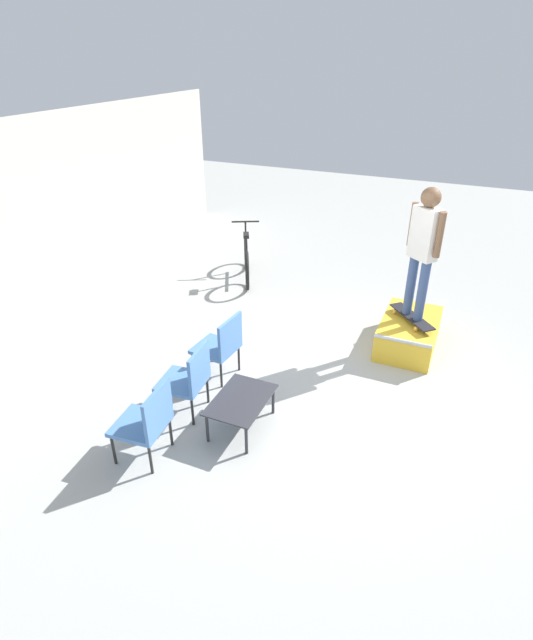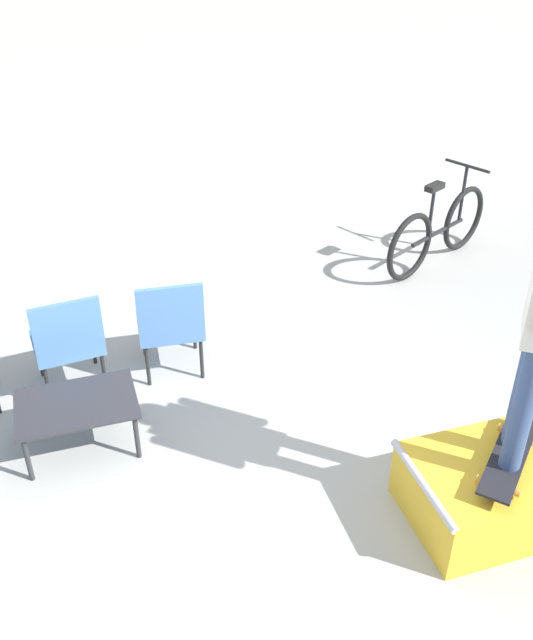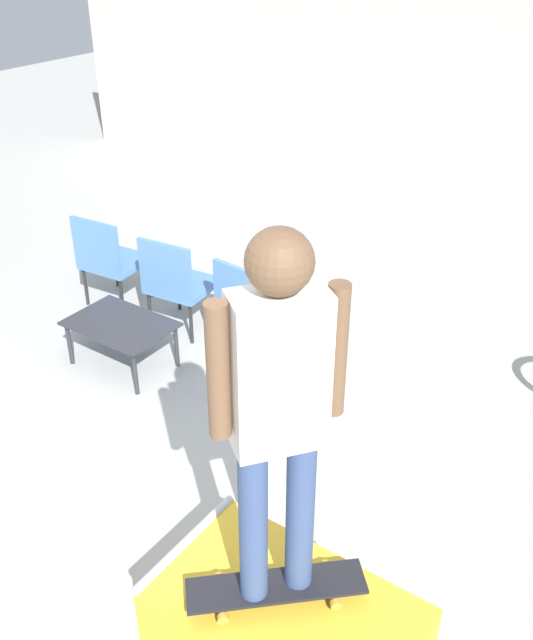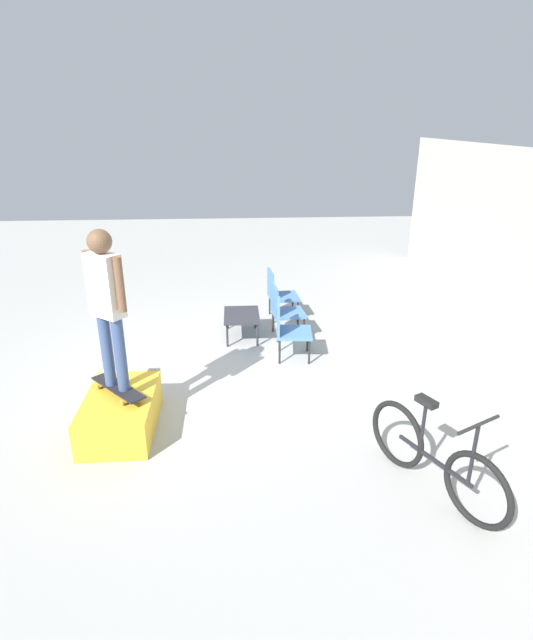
{
  "view_description": "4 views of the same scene",
  "coord_description": "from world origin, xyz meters",
  "px_view_note": "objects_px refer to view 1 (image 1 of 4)",
  "views": [
    {
      "loc": [
        -5.11,
        -1.42,
        3.93
      ],
      "look_at": [
        0.06,
        0.83,
        0.8
      ],
      "focal_mm": 28.0,
      "sensor_mm": 36.0,
      "label": 1
    },
    {
      "loc": [
        -0.99,
        -3.49,
        3.62
      ],
      "look_at": [
        0.33,
        0.68,
        0.8
      ],
      "focal_mm": 40.0,
      "sensor_mm": 36.0,
      "label": 2
    },
    {
      "loc": [
        2.71,
        -2.73,
        3.34
      ],
      "look_at": [
        0.24,
        0.81,
        0.8
      ],
      "focal_mm": 40.0,
      "sensor_mm": 36.0,
      "label": 3
    },
    {
      "loc": [
        6.6,
        0.55,
        3.4
      ],
      "look_at": [
        0.13,
        0.98,
        0.79
      ],
      "focal_mm": 28.0,
      "sensor_mm": 36.0,
      "label": 4
    }
  ],
  "objects_px": {
    "skate_ramp_box": "(409,333)",
    "person_skater": "(424,243)",
    "patio_chair_right": "(221,344)",
    "patio_chair_left": "(147,420)",
    "bicycle": "(246,259)",
    "skateboard_on_ramp": "(412,317)",
    "patio_chair_center": "(189,377)",
    "coffee_table": "(241,402)"
  },
  "relations": [
    {
      "from": "patio_chair_left",
      "to": "bicycle",
      "type": "height_order",
      "value": "bicycle"
    },
    {
      "from": "skate_ramp_box",
      "to": "skateboard_on_ramp",
      "type": "height_order",
      "value": "skateboard_on_ramp"
    },
    {
      "from": "skate_ramp_box",
      "to": "bicycle",
      "type": "height_order",
      "value": "bicycle"
    },
    {
      "from": "skate_ramp_box",
      "to": "patio_chair_right",
      "type": "distance_m",
      "value": 2.8
    },
    {
      "from": "coffee_table",
      "to": "patio_chair_left",
      "type": "distance_m",
      "value": 1.08
    },
    {
      "from": "coffee_table",
      "to": "patio_chair_center",
      "type": "height_order",
      "value": "patio_chair_center"
    },
    {
      "from": "skateboard_on_ramp",
      "to": "patio_chair_right",
      "type": "xyz_separation_m",
      "value": [
        -1.72,
        2.16,
        -0.02
      ]
    },
    {
      "from": "skateboard_on_ramp",
      "to": "patio_chair_left",
      "type": "distance_m",
      "value": 3.99
    },
    {
      "from": "person_skater",
      "to": "patio_chair_center",
      "type": "relative_size",
      "value": 2.02
    },
    {
      "from": "skate_ramp_box",
      "to": "coffee_table",
      "type": "xyz_separation_m",
      "value": [
        -2.58,
        1.47,
        0.14
      ]
    },
    {
      "from": "patio_chair_right",
      "to": "skate_ramp_box",
      "type": "bearing_deg",
      "value": 134.22
    },
    {
      "from": "person_skater",
      "to": "patio_chair_left",
      "type": "relative_size",
      "value": 2.02
    },
    {
      "from": "skate_ramp_box",
      "to": "patio_chair_left",
      "type": "relative_size",
      "value": 1.43
    },
    {
      "from": "skate_ramp_box",
      "to": "coffee_table",
      "type": "height_order",
      "value": "skate_ramp_box"
    },
    {
      "from": "patio_chair_center",
      "to": "patio_chair_left",
      "type": "bearing_deg",
      "value": -5.94
    },
    {
      "from": "patio_chair_left",
      "to": "patio_chair_center",
      "type": "height_order",
      "value": "same"
    },
    {
      "from": "bicycle",
      "to": "coffee_table",
      "type": "bearing_deg",
      "value": 177.8
    },
    {
      "from": "patio_chair_center",
      "to": "patio_chair_right",
      "type": "bearing_deg",
      "value": 174.04
    },
    {
      "from": "skate_ramp_box",
      "to": "person_skater",
      "type": "distance_m",
      "value": 1.41
    },
    {
      "from": "person_skater",
      "to": "coffee_table",
      "type": "bearing_deg",
      "value": 96.95
    },
    {
      "from": "person_skater",
      "to": "coffee_table",
      "type": "height_order",
      "value": "person_skater"
    },
    {
      "from": "skateboard_on_ramp",
      "to": "patio_chair_center",
      "type": "height_order",
      "value": "patio_chair_center"
    },
    {
      "from": "person_skater",
      "to": "patio_chair_left",
      "type": "distance_m",
      "value": 4.14
    },
    {
      "from": "skateboard_on_ramp",
      "to": "person_skater",
      "type": "xyz_separation_m",
      "value": [
        0.0,
        0.0,
        1.1
      ]
    },
    {
      "from": "patio_chair_right",
      "to": "patio_chair_center",
      "type": "bearing_deg",
      "value": 4.85
    },
    {
      "from": "skateboard_on_ramp",
      "to": "patio_chair_left",
      "type": "relative_size",
      "value": 0.84
    },
    {
      "from": "person_skater",
      "to": "patio_chair_right",
      "type": "relative_size",
      "value": 2.02
    },
    {
      "from": "coffee_table",
      "to": "bicycle",
      "type": "relative_size",
      "value": 0.55
    },
    {
      "from": "person_skater",
      "to": "patio_chair_center",
      "type": "height_order",
      "value": "person_skater"
    },
    {
      "from": "coffee_table",
      "to": "patio_chair_left",
      "type": "height_order",
      "value": "patio_chair_left"
    },
    {
      "from": "skateboard_on_ramp",
      "to": "coffee_table",
      "type": "xyz_separation_m",
      "value": [
        -2.53,
        1.48,
        -0.16
      ]
    },
    {
      "from": "patio_chair_center",
      "to": "patio_chair_right",
      "type": "distance_m",
      "value": 0.81
    },
    {
      "from": "coffee_table",
      "to": "patio_chair_right",
      "type": "xyz_separation_m",
      "value": [
        0.82,
        0.68,
        0.14
      ]
    },
    {
      "from": "skateboard_on_ramp",
      "to": "coffee_table",
      "type": "height_order",
      "value": "skateboard_on_ramp"
    },
    {
      "from": "patio_chair_center",
      "to": "patio_chair_right",
      "type": "relative_size",
      "value": 1.0
    },
    {
      "from": "coffee_table",
      "to": "bicycle",
      "type": "bearing_deg",
      "value": 24.67
    },
    {
      "from": "patio_chair_right",
      "to": "bicycle",
      "type": "xyz_separation_m",
      "value": [
        3.04,
        1.09,
        -0.12
      ]
    },
    {
      "from": "patio_chair_left",
      "to": "patio_chair_right",
      "type": "height_order",
      "value": "same"
    },
    {
      "from": "skateboard_on_ramp",
      "to": "bicycle",
      "type": "height_order",
      "value": "bicycle"
    },
    {
      "from": "skateboard_on_ramp",
      "to": "patio_chair_left",
      "type": "height_order",
      "value": "patio_chair_left"
    },
    {
      "from": "patio_chair_left",
      "to": "bicycle",
      "type": "distance_m",
      "value": 4.81
    },
    {
      "from": "coffee_table",
      "to": "skateboard_on_ramp",
      "type": "bearing_deg",
      "value": -30.26
    }
  ]
}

